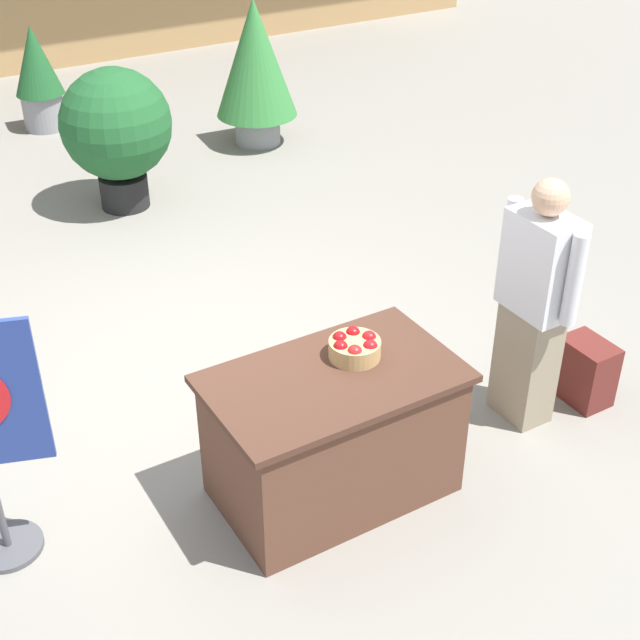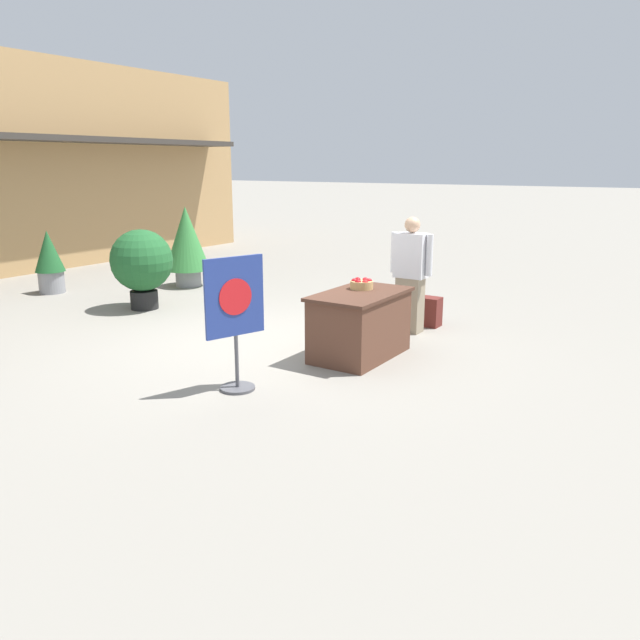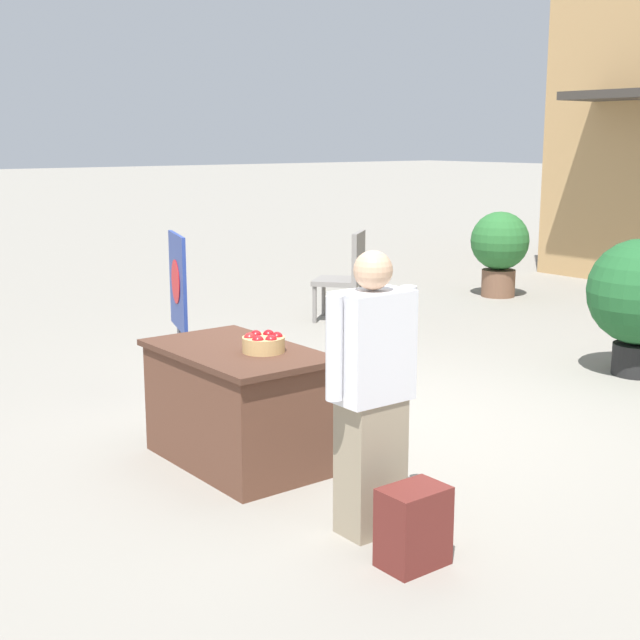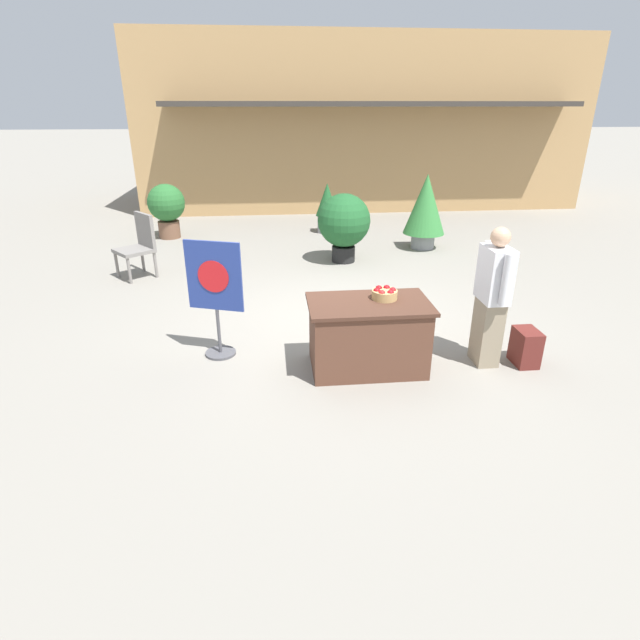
{
  "view_description": "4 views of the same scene",
  "coord_description": "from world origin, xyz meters",
  "px_view_note": "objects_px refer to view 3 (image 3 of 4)",
  "views": [
    {
      "loc": [
        -1.75,
        -4.37,
        3.49
      ],
      "look_at": [
        0.54,
        -0.55,
        0.67
      ],
      "focal_mm": 50.0,
      "sensor_mm": 36.0,
      "label": 1
    },
    {
      "loc": [
        -6.07,
        -4.75,
        2.27
      ],
      "look_at": [
        -0.26,
        -0.96,
        0.52
      ],
      "focal_mm": 35.0,
      "sensor_mm": 36.0,
      "label": 2
    },
    {
      "loc": [
        5.09,
        -4.29,
        2.15
      ],
      "look_at": [
        0.2,
        -0.5,
        0.89
      ],
      "focal_mm": 50.0,
      "sensor_mm": 36.0,
      "label": 3
    },
    {
      "loc": [
        -0.81,
        -6.13,
        2.75
      ],
      "look_at": [
        -0.3,
        -1.11,
        0.56
      ],
      "focal_mm": 28.0,
      "sensor_mm": 36.0,
      "label": 4
    }
  ],
  "objects_px": {
    "person_visitor": "(372,393)",
    "patio_chair": "(347,272)",
    "display_table": "(238,406)",
    "apple_basket": "(263,343)",
    "potted_plant_near_right": "(500,246)",
    "backpack": "(413,527)",
    "poster_board": "(179,305)"
  },
  "relations": [
    {
      "from": "backpack",
      "to": "poster_board",
      "type": "distance_m",
      "value": 3.58
    },
    {
      "from": "backpack",
      "to": "apple_basket",
      "type": "bearing_deg",
      "value": 173.32
    },
    {
      "from": "patio_chair",
      "to": "poster_board",
      "type": "bearing_deg",
      "value": 77.69
    },
    {
      "from": "potted_plant_near_right",
      "to": "patio_chair",
      "type": "bearing_deg",
      "value": -89.72
    },
    {
      "from": "display_table",
      "to": "patio_chair",
      "type": "xyz_separation_m",
      "value": [
        -3.25,
        3.63,
        0.19
      ]
    },
    {
      "from": "apple_basket",
      "to": "backpack",
      "type": "distance_m",
      "value": 1.76
    },
    {
      "from": "display_table",
      "to": "patio_chair",
      "type": "bearing_deg",
      "value": 131.82
    },
    {
      "from": "person_visitor",
      "to": "patio_chair",
      "type": "distance_m",
      "value": 5.88
    },
    {
      "from": "person_visitor",
      "to": "poster_board",
      "type": "distance_m",
      "value": 3.09
    },
    {
      "from": "poster_board",
      "to": "potted_plant_near_right",
      "type": "bearing_deg",
      "value": -145.82
    },
    {
      "from": "apple_basket",
      "to": "potted_plant_near_right",
      "type": "bearing_deg",
      "value": 118.78
    },
    {
      "from": "display_table",
      "to": "apple_basket",
      "type": "bearing_deg",
      "value": 25.72
    },
    {
      "from": "display_table",
      "to": "backpack",
      "type": "bearing_deg",
      "value": -3.22
    },
    {
      "from": "apple_basket",
      "to": "patio_chair",
      "type": "bearing_deg",
      "value": 134.1
    },
    {
      "from": "person_visitor",
      "to": "backpack",
      "type": "bearing_deg",
      "value": 168.52
    },
    {
      "from": "apple_basket",
      "to": "backpack",
      "type": "height_order",
      "value": "apple_basket"
    },
    {
      "from": "apple_basket",
      "to": "potted_plant_near_right",
      "type": "xyz_separation_m",
      "value": [
        -3.44,
        6.27,
        -0.16
      ]
    },
    {
      "from": "backpack",
      "to": "person_visitor",
      "type": "bearing_deg",
      "value": 168.14
    },
    {
      "from": "person_visitor",
      "to": "poster_board",
      "type": "height_order",
      "value": "person_visitor"
    },
    {
      "from": "display_table",
      "to": "potted_plant_near_right",
      "type": "bearing_deg",
      "value": 117.15
    },
    {
      "from": "poster_board",
      "to": "backpack",
      "type": "bearing_deg",
      "value": 99.44
    },
    {
      "from": "apple_basket",
      "to": "person_visitor",
      "type": "relative_size",
      "value": 0.18
    },
    {
      "from": "patio_chair",
      "to": "person_visitor",
      "type": "bearing_deg",
      "value": 102.86
    },
    {
      "from": "apple_basket",
      "to": "patio_chair",
      "type": "distance_m",
      "value": 4.94
    },
    {
      "from": "apple_basket",
      "to": "backpack",
      "type": "xyz_separation_m",
      "value": [
        1.62,
        -0.19,
        -0.64
      ]
    },
    {
      "from": "display_table",
      "to": "person_visitor",
      "type": "bearing_deg",
      "value": -0.38
    },
    {
      "from": "person_visitor",
      "to": "potted_plant_near_right",
      "type": "xyz_separation_m",
      "value": [
        -4.63,
        6.37,
        -0.1
      ]
    },
    {
      "from": "person_visitor",
      "to": "backpack",
      "type": "distance_m",
      "value": 0.74
    },
    {
      "from": "display_table",
      "to": "poster_board",
      "type": "distance_m",
      "value": 1.79
    },
    {
      "from": "person_visitor",
      "to": "patio_chair",
      "type": "relative_size",
      "value": 1.47
    },
    {
      "from": "backpack",
      "to": "poster_board",
      "type": "relative_size",
      "value": 0.3
    },
    {
      "from": "apple_basket",
      "to": "potted_plant_near_right",
      "type": "relative_size",
      "value": 0.24
    }
  ]
}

